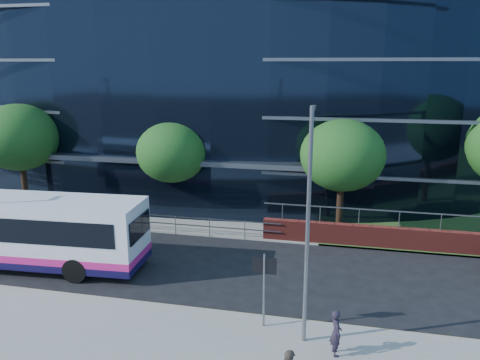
% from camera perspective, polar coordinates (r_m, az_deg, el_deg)
% --- Properties ---
extents(ground, '(200.00, 200.00, 0.00)m').
position_cam_1_polar(ground, '(20.27, -9.35, -13.77)').
color(ground, black).
rests_on(ground, ground).
extents(kerb, '(80.00, 0.25, 0.16)m').
position_cam_1_polar(kerb, '(19.42, -10.48, -14.86)').
color(kerb, gray).
rests_on(kerb, ground).
extents(yellow_line_outer, '(80.00, 0.08, 0.01)m').
position_cam_1_polar(yellow_line_outer, '(19.62, -10.24, -14.79)').
color(yellow_line_outer, gold).
rests_on(yellow_line_outer, ground).
extents(yellow_line_inner, '(80.00, 0.08, 0.01)m').
position_cam_1_polar(yellow_line_inner, '(19.74, -10.07, -14.59)').
color(yellow_line_inner, gold).
rests_on(yellow_line_inner, ground).
extents(far_forecourt, '(50.00, 8.00, 0.10)m').
position_cam_1_polar(far_forecourt, '(31.86, -12.14, -3.36)').
color(far_forecourt, gray).
rests_on(far_forecourt, ground).
extents(glass_office, '(44.00, 23.10, 16.00)m').
position_cam_1_polar(glass_office, '(39.02, -3.93, 11.93)').
color(glass_office, black).
rests_on(glass_office, ground).
extents(guard_railings, '(24.00, 0.05, 1.10)m').
position_cam_1_polar(guard_railings, '(29.19, -19.04, -3.85)').
color(guard_railings, slate).
rests_on(guard_railings, ground).
extents(street_sign, '(0.85, 0.09, 2.80)m').
position_cam_1_polar(street_sign, '(16.82, 2.97, -11.48)').
color(street_sign, slate).
rests_on(street_sign, pavement_near).
extents(tree_far_a, '(4.95, 4.95, 6.98)m').
position_cam_1_polar(tree_far_a, '(32.74, -25.32, 4.72)').
color(tree_far_a, black).
rests_on(tree_far_a, ground).
extents(tree_far_b, '(4.29, 4.29, 6.05)m').
position_cam_1_polar(tree_far_b, '(28.38, -8.28, 3.35)').
color(tree_far_b, black).
rests_on(tree_far_b, ground).
extents(tree_far_c, '(4.62, 4.62, 6.51)m').
position_cam_1_polar(tree_far_c, '(26.04, 12.38, 2.94)').
color(tree_far_c, black).
rests_on(tree_far_c, ground).
extents(streetlight_east, '(0.15, 0.77, 8.00)m').
position_cam_1_polar(streetlight_east, '(15.26, 8.29, -5.04)').
color(streetlight_east, slate).
rests_on(streetlight_east, pavement_near).
extents(city_bus, '(12.44, 3.50, 3.33)m').
position_cam_1_polar(city_bus, '(24.46, -25.41, -5.55)').
color(city_bus, white).
rests_on(city_bus, ground).
extents(pedestrian, '(0.52, 0.65, 1.57)m').
position_cam_1_polar(pedestrian, '(16.19, 11.62, -17.76)').
color(pedestrian, '#231C2B').
rests_on(pedestrian, pavement_near).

